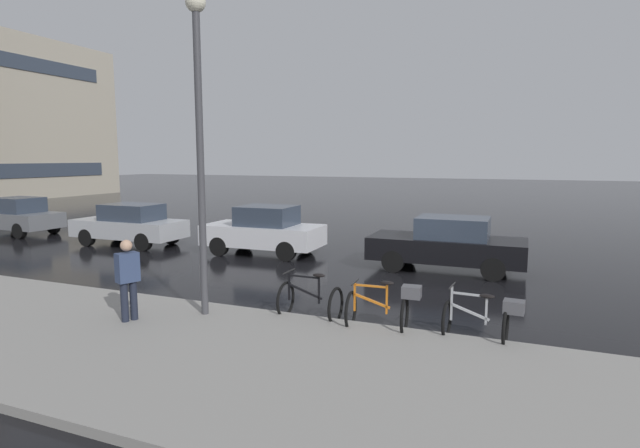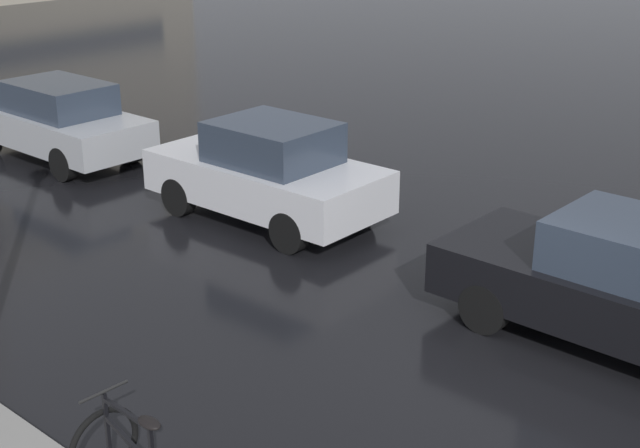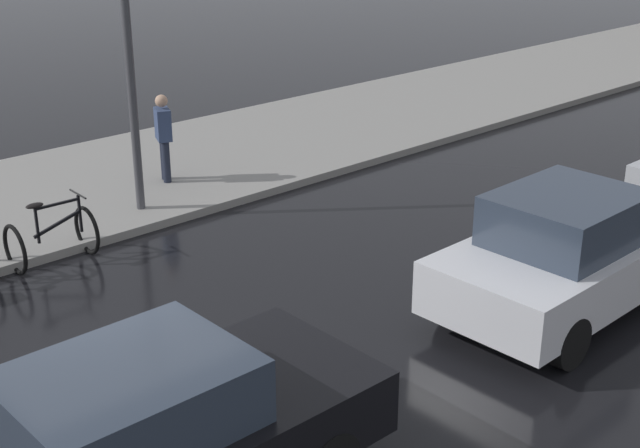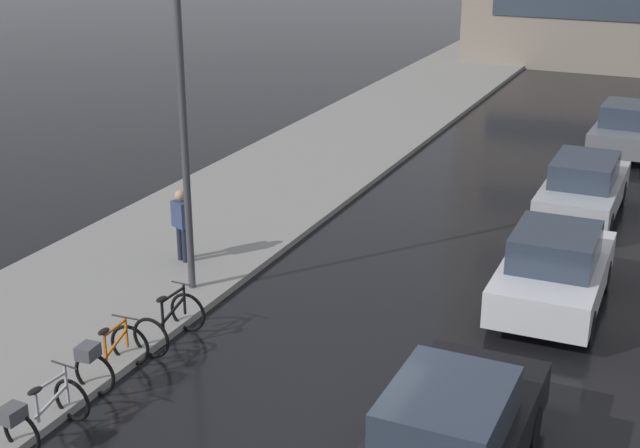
% 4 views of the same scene
% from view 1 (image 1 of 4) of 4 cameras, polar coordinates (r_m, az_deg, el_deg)
% --- Properties ---
extents(ground_plane, '(140.00, 140.00, 0.00)m').
position_cam_1_polar(ground_plane, '(13.09, 10.09, -6.92)').
color(ground_plane, black).
extents(bicycle_nearest, '(0.78, 1.35, 1.00)m').
position_cam_1_polar(bicycle_nearest, '(9.32, 18.28, -10.14)').
color(bicycle_nearest, black).
rests_on(bicycle_nearest, ground).
extents(bicycle_second, '(0.81, 1.37, 1.00)m').
position_cam_1_polar(bicycle_second, '(9.45, 7.39, -9.37)').
color(bicycle_second, black).
rests_on(bicycle_second, ground).
extents(bicycle_third, '(0.78, 1.19, 0.98)m').
position_cam_1_polar(bicycle_third, '(10.10, -1.15, -8.75)').
color(bicycle_third, black).
rests_on(bicycle_third, ground).
extents(car_black, '(1.84, 4.37, 1.57)m').
position_cam_1_polar(car_black, '(14.86, 14.38, -2.24)').
color(car_black, black).
rests_on(car_black, ground).
extents(car_white, '(1.91, 4.01, 1.65)m').
position_cam_1_polar(car_white, '(16.98, -6.40, -0.75)').
color(car_white, silver).
rests_on(car_white, ground).
extents(car_silver, '(1.76, 4.25, 1.55)m').
position_cam_1_polar(car_silver, '(19.95, -20.90, -0.05)').
color(car_silver, '#B2B5BA').
rests_on(car_silver, ground).
extents(car_grey, '(1.85, 3.91, 1.59)m').
position_cam_1_polar(car_grey, '(24.89, -31.29, 0.76)').
color(car_grey, slate).
rests_on(car_grey, ground).
extents(pedestrian, '(0.46, 0.37, 1.71)m').
position_cam_1_polar(pedestrian, '(10.23, -21.10, -5.82)').
color(pedestrian, '#1E2333').
rests_on(pedestrian, ground).
extents(streetlamp, '(0.38, 0.38, 6.31)m').
position_cam_1_polar(streetlamp, '(10.00, -13.65, 11.60)').
color(streetlamp, '#424247').
rests_on(streetlamp, ground).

